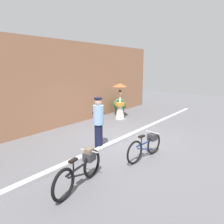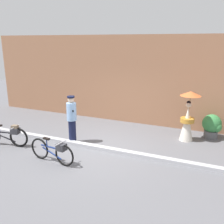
% 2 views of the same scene
% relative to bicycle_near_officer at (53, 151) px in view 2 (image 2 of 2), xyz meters
% --- Properties ---
extents(ground_plane, '(30.00, 30.00, 0.00)m').
position_rel_bicycle_near_officer_xyz_m(ground_plane, '(0.65, 1.39, -0.39)').
color(ground_plane, slate).
extents(building_wall, '(14.00, 0.40, 3.76)m').
position_rel_bicycle_near_officer_xyz_m(building_wall, '(0.65, 4.77, 1.49)').
color(building_wall, '#9E6B4C').
rests_on(building_wall, ground_plane).
extents(sidewalk_curb, '(14.00, 0.20, 0.12)m').
position_rel_bicycle_near_officer_xyz_m(sidewalk_curb, '(0.65, 1.39, -0.33)').
color(sidewalk_curb, '#B2B2B7').
rests_on(sidewalk_curb, ground_plane).
extents(bicycle_near_officer, '(1.62, 0.48, 0.75)m').
position_rel_bicycle_near_officer_xyz_m(bicycle_near_officer, '(0.00, 0.00, 0.00)').
color(bicycle_near_officer, black).
rests_on(bicycle_near_officer, ground_plane).
extents(bicycle_far_side, '(1.72, 0.51, 0.77)m').
position_rel_bicycle_near_officer_xyz_m(bicycle_far_side, '(-2.23, 0.41, 0.01)').
color(bicycle_far_side, black).
rests_on(bicycle_far_side, ground_plane).
extents(person_officer, '(0.34, 0.34, 1.69)m').
position_rel_bicycle_near_officer_xyz_m(person_officer, '(-0.33, 1.57, 0.52)').
color(person_officer, '#141938').
rests_on(person_officer, ground_plane).
extents(person_with_parasol, '(0.73, 0.73, 1.81)m').
position_rel_bicycle_near_officer_xyz_m(person_with_parasol, '(3.37, 3.39, 0.49)').
color(person_with_parasol, silver).
rests_on(person_with_parasol, ground_plane).
extents(potted_plant_by_door, '(0.71, 0.69, 0.90)m').
position_rel_bicycle_near_officer_xyz_m(potted_plant_by_door, '(4.19, 4.00, 0.09)').
color(potted_plant_by_door, '#59595B').
rests_on(potted_plant_by_door, ground_plane).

